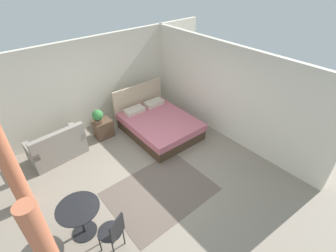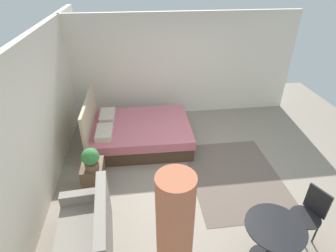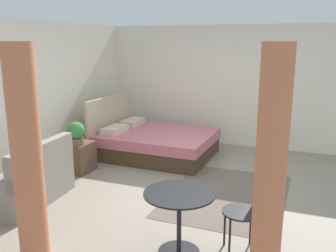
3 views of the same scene
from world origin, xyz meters
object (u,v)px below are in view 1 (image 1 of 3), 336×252
object	(u,v)px
couch	(58,148)
balcony_table	(80,215)
potted_plant	(98,116)
bed	(158,124)
cafe_chair_near_window	(114,231)
nightstand	(103,129)

from	to	relation	value
couch	balcony_table	xyz separation A→B (m)	(-0.43, -2.36, 0.19)
potted_plant	bed	bearing A→B (deg)	-28.98
balcony_table	cafe_chair_near_window	bearing A→B (deg)	-66.93
nightstand	bed	bearing A→B (deg)	-31.56
bed	cafe_chair_near_window	xyz separation A→B (m)	(-2.73, -2.30, 0.27)
cafe_chair_near_window	couch	bearing A→B (deg)	87.39
bed	cafe_chair_near_window	bearing A→B (deg)	-139.82
bed	couch	distance (m)	2.69
bed	balcony_table	size ratio (longest dim) A/B	2.90
bed	cafe_chair_near_window	world-z (taller)	bed
couch	balcony_table	size ratio (longest dim) A/B	1.80
potted_plant	cafe_chair_near_window	xyz separation A→B (m)	(-1.32, -3.08, -0.18)
cafe_chair_near_window	balcony_table	bearing A→B (deg)	113.07
nightstand	cafe_chair_near_window	world-z (taller)	cafe_chair_near_window
balcony_table	potted_plant	bearing A→B (deg)	56.25
couch	cafe_chair_near_window	size ratio (longest dim) A/B	1.51
couch	nightstand	size ratio (longest dim) A/B	2.61
couch	potted_plant	bearing A→B (deg)	2.15
bed	balcony_table	xyz separation A→B (m)	(-3.02, -1.63, 0.22)
potted_plant	cafe_chair_near_window	distance (m)	3.36
bed	nightstand	xyz separation A→B (m)	(-1.31, 0.80, -0.01)
bed	cafe_chair_near_window	size ratio (longest dim) A/B	2.44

